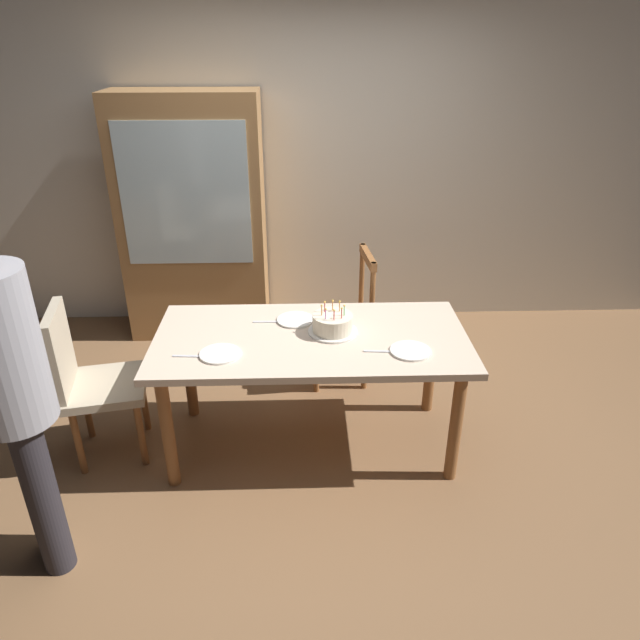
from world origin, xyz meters
The scene contains 14 objects.
ground centered at (0.00, 0.00, 0.00)m, with size 6.40×6.40×0.00m, color brown.
back_wall centered at (0.00, 1.85, 1.30)m, with size 6.40×0.10×2.60m, color silver.
dining_table centered at (0.00, 0.00, 0.65)m, with size 1.76×0.86×0.74m.
birthday_cake centered at (0.12, 0.04, 0.80)m, with size 0.28×0.28×0.18m.
plate_near_celebrant centered at (-0.48, -0.19, 0.75)m, with size 0.22×0.22×0.01m, color white.
plate_far_side centered at (-0.09, 0.19, 0.75)m, with size 0.22×0.22×0.01m, color white.
plate_near_guest centered at (0.53, -0.19, 0.75)m, with size 0.22×0.22×0.01m, color white.
fork_near_celebrant centered at (-0.64, -0.21, 0.75)m, with size 0.18×0.02×0.01m, color silver.
fork_far_side centered at (-0.25, 0.18, 0.75)m, with size 0.18×0.02×0.01m, color silver.
fork_near_guest centered at (0.37, -0.19, 0.75)m, with size 0.18×0.02×0.01m, color silver.
chair_spindle_back centered at (0.23, 0.75, 0.46)m, with size 0.48×0.48×0.95m.
chair_upholstered centered at (-1.27, -0.05, 0.53)m, with size 0.52×0.51×0.95m.
person_celebrant centered at (-1.25, -0.82, 0.95)m, with size 0.32×0.32×1.67m.
china_cabinet centered at (-0.89, 1.56, 0.95)m, with size 1.10×0.45×1.90m.
Camera 1 is at (-0.04, -2.85, 2.28)m, focal length 32.42 mm.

